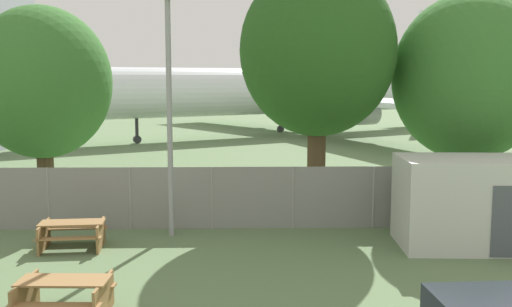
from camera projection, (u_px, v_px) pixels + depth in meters
The scene contains 9 objects.
perimeter_fence at pixel (212, 198), 18.73m from camera, with size 56.07×0.07×1.96m.
airplane at pixel (281, 92), 48.99m from camera, with size 40.94×34.34×10.96m.
portable_cabin at pixel (470, 202), 16.73m from camera, with size 4.01×2.58×2.52m.
picnic_bench_near_cabin at pixel (64, 293), 11.87m from camera, with size 1.83×1.47×0.76m.
picnic_bench_open_grass at pixel (72, 232), 16.59m from camera, with size 1.86×1.54×0.76m.
tree_near_hangar at pixel (42, 83), 20.86m from camera, with size 4.83×4.83×7.22m.
tree_left_of_cabin at pixel (318, 51), 19.98m from camera, with size 5.23×5.23×8.50m.
tree_behind_benches at pixel (469, 78), 20.54m from camera, with size 5.23×5.23×7.62m.
light_mast at pixel (169, 85), 17.46m from camera, with size 0.44×0.44×7.33m.
Camera 1 is at (0.92, -7.72, 4.73)m, focal length 42.00 mm.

